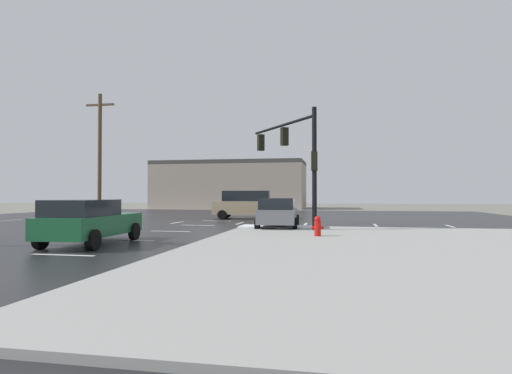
{
  "coord_description": "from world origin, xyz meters",
  "views": [
    {
      "loc": [
        7.78,
        -24.91,
        1.77
      ],
      "look_at": [
        1.31,
        8.94,
        2.4
      ],
      "focal_mm": 29.43,
      "sensor_mm": 36.0,
      "label": 1
    }
  ],
  "objects_px": {
    "sedan_green": "(89,221)",
    "sedan_grey": "(278,213)",
    "suv_tan": "(247,204)",
    "utility_pole_far": "(100,153)",
    "traffic_signal_mast": "(294,150)",
    "fire_hydrant": "(318,226)"
  },
  "relations": [
    {
      "from": "fire_hydrant",
      "to": "utility_pole_far",
      "type": "height_order",
      "value": "utility_pole_far"
    },
    {
      "from": "traffic_signal_mast",
      "to": "suv_tan",
      "type": "xyz_separation_m",
      "value": [
        -4.33,
        8.67,
        -2.95
      ]
    },
    {
      "from": "sedan_grey",
      "to": "utility_pole_far",
      "type": "bearing_deg",
      "value": 61.22
    },
    {
      "from": "suv_tan",
      "to": "fire_hydrant",
      "type": "bearing_deg",
      "value": 107.76
    },
    {
      "from": "sedan_green",
      "to": "sedan_grey",
      "type": "bearing_deg",
      "value": -38.07
    },
    {
      "from": "utility_pole_far",
      "to": "sedan_grey",
      "type": "bearing_deg",
      "value": -25.36
    },
    {
      "from": "sedan_green",
      "to": "suv_tan",
      "type": "height_order",
      "value": "suv_tan"
    },
    {
      "from": "sedan_green",
      "to": "utility_pole_far",
      "type": "bearing_deg",
      "value": 27.04
    },
    {
      "from": "fire_hydrant",
      "to": "suv_tan",
      "type": "bearing_deg",
      "value": 113.4
    },
    {
      "from": "traffic_signal_mast",
      "to": "sedan_green",
      "type": "bearing_deg",
      "value": 104.79
    },
    {
      "from": "fire_hydrant",
      "to": "sedan_grey",
      "type": "relative_size",
      "value": 0.17
    },
    {
      "from": "sedan_green",
      "to": "utility_pole_far",
      "type": "relative_size",
      "value": 0.5
    },
    {
      "from": "suv_tan",
      "to": "sedan_green",
      "type": "bearing_deg",
      "value": 77.21
    },
    {
      "from": "fire_hydrant",
      "to": "traffic_signal_mast",
      "type": "bearing_deg",
      "value": 106.82
    },
    {
      "from": "traffic_signal_mast",
      "to": "fire_hydrant",
      "type": "height_order",
      "value": "traffic_signal_mast"
    },
    {
      "from": "fire_hydrant",
      "to": "utility_pole_far",
      "type": "bearing_deg",
      "value": 145.37
    },
    {
      "from": "traffic_signal_mast",
      "to": "utility_pole_far",
      "type": "relative_size",
      "value": 0.63
    },
    {
      "from": "traffic_signal_mast",
      "to": "sedan_green",
      "type": "height_order",
      "value": "traffic_signal_mast"
    },
    {
      "from": "fire_hydrant",
      "to": "utility_pole_far",
      "type": "distance_m",
      "value": 20.27
    },
    {
      "from": "fire_hydrant",
      "to": "sedan_green",
      "type": "height_order",
      "value": "sedan_green"
    },
    {
      "from": "sedan_grey",
      "to": "sedan_green",
      "type": "bearing_deg",
      "value": 141.69
    },
    {
      "from": "traffic_signal_mast",
      "to": "suv_tan",
      "type": "distance_m",
      "value": 10.13
    }
  ]
}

